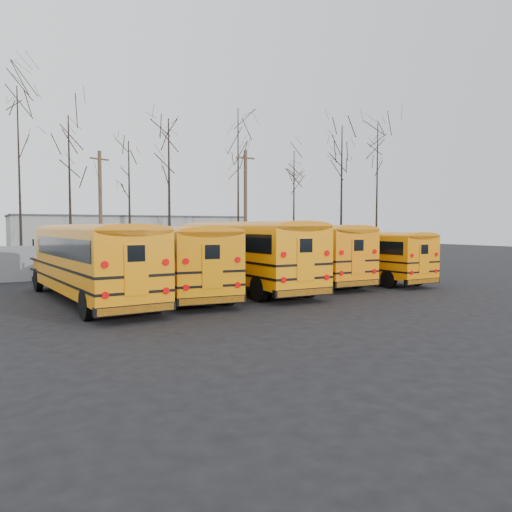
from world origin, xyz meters
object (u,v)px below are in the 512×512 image
bus_d (296,248)px  utility_pole_right (245,207)px  bus_c (242,249)px  bus_b (176,254)px  bus_e (359,252)px  bus_a (92,256)px  utility_pole_left (100,209)px

bus_d → utility_pole_right: (3.23, 11.97, 2.75)m
bus_c → bus_d: size_ratio=1.05×
bus_b → bus_c: (3.50, 0.36, 0.13)m
bus_c → utility_pole_right: size_ratio=1.34×
bus_c → bus_e: (7.53, 0.20, -0.30)m
bus_a → bus_b: bearing=3.6°
bus_c → bus_e: 7.53m
bus_b → bus_c: size_ratio=0.95×
bus_b → bus_e: bearing=8.1°
utility_pole_left → utility_pole_right: utility_pole_right is taller
bus_a → utility_pole_left: (3.73, 16.06, 2.43)m
bus_c → utility_pole_left: bearing=102.5°
bus_a → bus_d: size_ratio=1.02×
bus_a → utility_pole_left: size_ratio=1.38×
bus_b → bus_c: bus_c is taller
bus_a → bus_d: bearing=6.7°
bus_c → bus_d: (3.97, 1.26, -0.10)m
bus_b → bus_d: bus_d is taller
bus_a → bus_e: 14.76m
bus_c → utility_pole_left: (-3.46, 15.21, 2.35)m
bus_d → bus_e: bearing=-16.8°
utility_pole_left → bus_d: bearing=-84.1°
bus_c → utility_pole_left: size_ratio=1.43×
bus_c → bus_d: bus_c is taller
bus_c → bus_a: bearing=-173.5°
utility_pole_left → utility_pole_right: size_ratio=0.94×
bus_a → bus_b: (3.69, 0.50, -0.05)m
bus_b → bus_e: bus_b is taller
bus_b → bus_c: bearing=11.0°
utility_pole_left → utility_pole_right: bearing=-32.7°
bus_b → utility_pole_left: utility_pole_left is taller
bus_c → bus_e: bearing=1.3°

